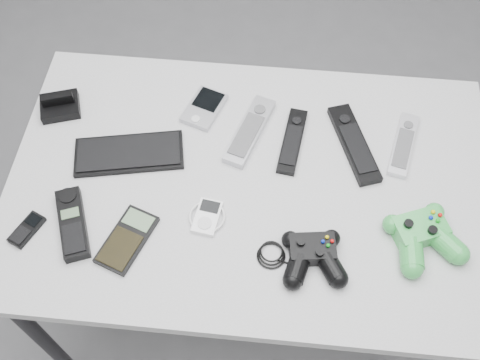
# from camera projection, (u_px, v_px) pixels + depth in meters

# --- Properties ---
(floor) EXTENTS (3.50, 3.50, 0.00)m
(floor) POSITION_uv_depth(u_px,v_px,m) (257.00, 279.00, 2.06)
(floor) COLOR #5E5E63
(floor) RESTS_ON ground
(desk) EXTENTS (1.18, 0.76, 0.79)m
(desk) POSITION_uv_depth(u_px,v_px,m) (250.00, 196.00, 1.41)
(desk) COLOR #9FA0A2
(desk) RESTS_ON floor
(pda_keyboard) EXTENTS (0.28, 0.16, 0.02)m
(pda_keyboard) POSITION_uv_depth(u_px,v_px,m) (129.00, 153.00, 1.39)
(pda_keyboard) COLOR black
(pda_keyboard) RESTS_ON desk
(dock_bracket) EXTENTS (0.12, 0.11, 0.05)m
(dock_bracket) POSITION_uv_depth(u_px,v_px,m) (59.00, 103.00, 1.45)
(dock_bracket) COLOR black
(dock_bracket) RESTS_ON desk
(pda) EXTENTS (0.12, 0.15, 0.02)m
(pda) POSITION_uv_depth(u_px,v_px,m) (204.00, 108.00, 1.46)
(pda) COLOR #A8A8AF
(pda) RESTS_ON desk
(remote_silver_a) EXTENTS (0.12, 0.23, 0.02)m
(remote_silver_a) POSITION_uv_depth(u_px,v_px,m) (250.00, 130.00, 1.42)
(remote_silver_a) COLOR #A8A8AF
(remote_silver_a) RESTS_ON desk
(remote_black_a) EXTENTS (0.07, 0.20, 0.02)m
(remote_black_a) POSITION_uv_depth(u_px,v_px,m) (292.00, 141.00, 1.41)
(remote_black_a) COLOR black
(remote_black_a) RESTS_ON desk
(remote_black_b) EXTENTS (0.14, 0.24, 0.02)m
(remote_black_b) POSITION_uv_depth(u_px,v_px,m) (354.00, 143.00, 1.40)
(remote_black_b) COLOR black
(remote_black_b) RESTS_ON desk
(remote_silver_b) EXTENTS (0.09, 0.20, 0.02)m
(remote_silver_b) POSITION_uv_depth(u_px,v_px,m) (404.00, 144.00, 1.40)
(remote_silver_b) COLOR silver
(remote_silver_b) RESTS_ON desk
(mobile_phone) EXTENTS (0.07, 0.10, 0.02)m
(mobile_phone) POSITION_uv_depth(u_px,v_px,m) (27.00, 229.00, 1.28)
(mobile_phone) COLOR black
(mobile_phone) RESTS_ON desk
(cordless_handset) EXTENTS (0.12, 0.19, 0.03)m
(cordless_handset) POSITION_uv_depth(u_px,v_px,m) (72.00, 223.00, 1.28)
(cordless_handset) COLOR black
(cordless_handset) RESTS_ON desk
(calculator) EXTENTS (0.13, 0.18, 0.02)m
(calculator) POSITION_uv_depth(u_px,v_px,m) (127.00, 239.00, 1.26)
(calculator) COLOR black
(calculator) RESTS_ON desk
(mp3_player) EXTENTS (0.10, 0.10, 0.02)m
(mp3_player) POSITION_uv_depth(u_px,v_px,m) (207.00, 217.00, 1.29)
(mp3_player) COLOR white
(mp3_player) RESTS_ON desk
(controller_black) EXTENTS (0.26, 0.18, 0.05)m
(controller_black) POSITION_uv_depth(u_px,v_px,m) (313.00, 255.00, 1.23)
(controller_black) COLOR black
(controller_black) RESTS_ON desk
(controller_green) EXTENTS (0.21, 0.22, 0.05)m
(controller_green) POSITION_uv_depth(u_px,v_px,m) (423.00, 235.00, 1.25)
(controller_green) COLOR #227E30
(controller_green) RESTS_ON desk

